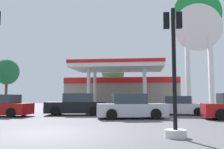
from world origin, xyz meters
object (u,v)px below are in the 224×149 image
object	(u,v)px
traffic_signal_0	(174,88)
station_pole_sign	(198,33)
car_0	(77,105)
tree_1	(113,73)
car_5	(131,107)
car_2	(181,106)
tree_0	(7,72)
car_1	(1,106)

from	to	relation	value
traffic_signal_0	station_pole_sign	bearing A→B (deg)	74.96
car_0	tree_1	size ratio (longest dim) A/B	0.77
car_5	traffic_signal_0	xyz separation A→B (m)	(1.82, -7.45, 0.96)
car_2	tree_1	distance (m)	16.41
car_2	traffic_signal_0	size ratio (longest dim) A/B	0.96
station_pole_sign	car_2	bearing A→B (deg)	-117.13
station_pole_sign	tree_0	bearing A→B (deg)	155.79
station_pole_sign	car_1	distance (m)	18.59
station_pole_sign	car_2	world-z (taller)	station_pole_sign
car_0	car_5	bearing A→B (deg)	-33.40
car_0	traffic_signal_0	xyz separation A→B (m)	(6.06, -10.25, 0.93)
car_2	car_5	world-z (taller)	car_5
tree_1	station_pole_sign	bearing A→B (deg)	-45.42
car_0	tree_0	distance (m)	23.78
car_0	car_2	distance (m)	7.96
car_1	car_5	bearing A→B (deg)	-4.71
station_pole_sign	car_0	bearing A→B (deg)	-150.51
car_2	car_5	xyz separation A→B (m)	(-3.65, -3.81, 0.05)
car_0	car_5	size ratio (longest dim) A/B	1.02
tree_0	tree_1	bearing A→B (deg)	-7.39
tree_1	traffic_signal_0	bearing A→B (deg)	-78.92
car_1	tree_1	world-z (taller)	tree_1
car_1	car_5	size ratio (longest dim) A/B	0.94
station_pole_sign	tree_0	world-z (taller)	station_pole_sign
car_0	car_2	world-z (taller)	car_0
station_pole_sign	car_1	xyz separation A→B (m)	(-15.37, -7.92, -6.82)
station_pole_sign	tree_1	world-z (taller)	station_pole_sign
traffic_signal_0	tree_1	distance (m)	26.27
car_5	car_0	bearing A→B (deg)	146.60
traffic_signal_0	tree_0	distance (m)	35.30
tree_0	tree_1	xyz separation A→B (m)	(16.52, -2.14, -0.51)
station_pole_sign	car_2	distance (m)	8.78
traffic_signal_0	car_0	bearing A→B (deg)	120.61
car_1	tree_0	distance (m)	22.64
station_pole_sign	car_5	xyz separation A→B (m)	(-6.15, -8.68, -6.81)
tree_0	traffic_signal_0	bearing A→B (deg)	-52.20
car_1	car_5	world-z (taller)	car_5
car_5	tree_1	bearing A→B (deg)	99.98
car_0	tree_1	world-z (taller)	tree_1
station_pole_sign	car_5	size ratio (longest dim) A/B	2.55
car_2	car_1	bearing A→B (deg)	-166.68
car_1	car_2	bearing A→B (deg)	13.32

